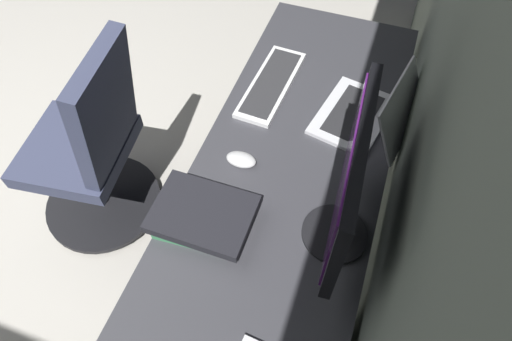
{
  "coord_description": "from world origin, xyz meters",
  "views": [
    {
      "loc": [
        0.62,
        2.09,
        1.94
      ],
      "look_at": [
        -0.06,
        1.85,
        0.95
      ],
      "focal_mm": 31.3,
      "sensor_mm": 36.0,
      "label": 1
    }
  ],
  "objects_px": {
    "laptop_left": "(371,113)",
    "book_stack_near": "(202,216)",
    "office_chair": "(93,153)",
    "keyboard_main": "(271,84)",
    "mouse_main": "(241,160)",
    "monitor_primary": "(348,186)"
  },
  "relations": [
    {
      "from": "laptop_left",
      "to": "office_chair",
      "type": "distance_m",
      "value": 1.15
    },
    {
      "from": "office_chair",
      "to": "book_stack_near",
      "type": "bearing_deg",
      "value": 66.7
    },
    {
      "from": "book_stack_near",
      "to": "office_chair",
      "type": "bearing_deg",
      "value": -113.3
    },
    {
      "from": "monitor_primary",
      "to": "keyboard_main",
      "type": "distance_m",
      "value": 0.71
    },
    {
      "from": "keyboard_main",
      "to": "book_stack_near",
      "type": "distance_m",
      "value": 0.64
    },
    {
      "from": "laptop_left",
      "to": "office_chair",
      "type": "height_order",
      "value": "office_chair"
    },
    {
      "from": "monitor_primary",
      "to": "book_stack_near",
      "type": "relative_size",
      "value": 1.65
    },
    {
      "from": "office_chair",
      "to": "mouse_main",
      "type": "bearing_deg",
      "value": 87.69
    },
    {
      "from": "laptop_left",
      "to": "keyboard_main",
      "type": "distance_m",
      "value": 0.4
    },
    {
      "from": "laptop_left",
      "to": "book_stack_near",
      "type": "relative_size",
      "value": 1.27
    },
    {
      "from": "book_stack_near",
      "to": "office_chair",
      "type": "relative_size",
      "value": 0.31
    },
    {
      "from": "keyboard_main",
      "to": "monitor_primary",
      "type": "bearing_deg",
      "value": 34.68
    },
    {
      "from": "mouse_main",
      "to": "laptop_left",
      "type": "bearing_deg",
      "value": 130.7
    },
    {
      "from": "mouse_main",
      "to": "book_stack_near",
      "type": "bearing_deg",
      "value": -7.45
    },
    {
      "from": "keyboard_main",
      "to": "mouse_main",
      "type": "relative_size",
      "value": 4.11
    },
    {
      "from": "laptop_left",
      "to": "office_chair",
      "type": "relative_size",
      "value": 0.39
    },
    {
      "from": "keyboard_main",
      "to": "laptop_left",
      "type": "bearing_deg",
      "value": 80.57
    },
    {
      "from": "mouse_main",
      "to": "office_chair",
      "type": "distance_m",
      "value": 0.75
    },
    {
      "from": "monitor_primary",
      "to": "book_stack_near",
      "type": "bearing_deg",
      "value": -76.89
    },
    {
      "from": "monitor_primary",
      "to": "mouse_main",
      "type": "height_order",
      "value": "monitor_primary"
    },
    {
      "from": "book_stack_near",
      "to": "keyboard_main",
      "type": "bearing_deg",
      "value": 178.87
    },
    {
      "from": "laptop_left",
      "to": "keyboard_main",
      "type": "xyz_separation_m",
      "value": [
        -0.07,
        -0.39,
        -0.04
      ]
    }
  ]
}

